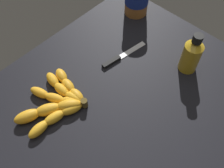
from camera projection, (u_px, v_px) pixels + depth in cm
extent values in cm
cube|color=black|center=(121.00, 96.00, 81.54)|extent=(82.00, 69.87, 3.89)
ellipsoid|color=orange|center=(77.00, 95.00, 77.61)|extent=(3.57, 5.97, 3.11)
ellipsoid|color=orange|center=(68.00, 86.00, 79.60)|extent=(4.14, 6.21, 3.11)
ellipsoid|color=orange|center=(61.00, 76.00, 81.75)|extent=(4.66, 6.39, 3.11)
ellipsoid|color=gold|center=(73.00, 98.00, 77.21)|extent=(4.27, 6.66, 3.01)
ellipsoid|color=gold|center=(62.00, 90.00, 78.85)|extent=(3.05, 6.17, 3.01)
ellipsoid|color=gold|center=(53.00, 80.00, 80.91)|extent=(4.21, 6.64, 3.01)
ellipsoid|color=orange|center=(71.00, 102.00, 76.55)|extent=(5.94, 7.00, 2.83)
ellipsoid|color=orange|center=(55.00, 98.00, 77.25)|extent=(5.32, 7.10, 2.83)
ellipsoid|color=orange|center=(40.00, 93.00, 78.35)|extent=(4.59, 7.06, 2.83)
ellipsoid|color=gold|center=(69.00, 105.00, 75.42)|extent=(8.24, 7.48, 3.59)
ellipsoid|color=gold|center=(48.00, 110.00, 74.62)|extent=(8.40, 6.89, 3.59)
ellipsoid|color=gold|center=(27.00, 116.00, 73.39)|extent=(8.41, 6.17, 3.59)
ellipsoid|color=gold|center=(71.00, 109.00, 75.10)|extent=(7.34, 5.19, 2.94)
ellipsoid|color=gold|center=(54.00, 118.00, 73.54)|extent=(7.14, 4.07, 2.94)
ellipsoid|color=gold|center=(39.00, 129.00, 71.51)|extent=(6.79, 3.09, 2.94)
cylinder|color=brown|center=(84.00, 103.00, 75.84)|extent=(2.00, 2.00, 3.00)
cylinder|color=gold|center=(190.00, 57.00, 81.31)|extent=(5.92, 5.92, 10.28)
cone|color=gold|center=(196.00, 44.00, 76.22)|extent=(5.92, 5.92, 2.02)
cylinder|color=black|center=(198.00, 39.00, 74.33)|extent=(3.05, 3.05, 2.55)
cube|color=silver|center=(132.00, 50.00, 89.53)|extent=(11.36, 3.57, 0.50)
cube|color=black|center=(111.00, 62.00, 86.16)|extent=(7.17, 2.70, 1.20)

